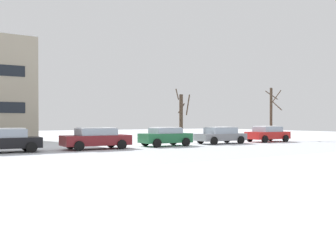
# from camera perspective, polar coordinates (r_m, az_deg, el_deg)

# --- Properties ---
(parked_car_black) EXTENTS (3.84, 2.11, 1.48)m
(parked_car_black) POSITION_cam_1_polar(r_m,az_deg,el_deg) (23.91, -23.91, -2.03)
(parked_car_black) COLOR black
(parked_car_black) RESTS_ON ground
(parked_car_maroon) EXTENTS (4.51, 2.19, 1.46)m
(parked_car_maroon) POSITION_cam_1_polar(r_m,az_deg,el_deg) (24.99, -11.19, -1.86)
(parked_car_maroon) COLOR maroon
(parked_car_maroon) RESTS_ON ground
(parked_car_green) EXTENTS (3.85, 2.07, 1.43)m
(parked_car_green) POSITION_cam_1_polar(r_m,az_deg,el_deg) (27.46, -0.40, -1.64)
(parked_car_green) COLOR #1E6038
(parked_car_green) RESTS_ON ground
(parked_car_gray) EXTENTS (4.38, 2.06, 1.42)m
(parked_car_gray) POSITION_cam_1_polar(r_m,az_deg,el_deg) (30.81, 8.24, -1.41)
(parked_car_gray) COLOR slate
(parked_car_gray) RESTS_ON ground
(parked_car_red) EXTENTS (4.06, 2.13, 1.44)m
(parked_car_red) POSITION_cam_1_polar(r_m,az_deg,el_deg) (34.57, 15.31, -1.17)
(parked_car_red) COLOR red
(parked_car_red) RESTS_ON ground
(tree_far_left) EXTENTS (1.38, 1.37, 4.79)m
(tree_far_left) POSITION_cam_1_polar(r_m,az_deg,el_deg) (32.31, 2.10, 1.43)
(tree_far_left) COLOR #423326
(tree_far_left) RESTS_ON ground
(tree_far_right) EXTENTS (1.65, 1.63, 5.27)m
(tree_far_right) POSITION_cam_1_polar(r_m,az_deg,el_deg) (38.51, 15.88, 2.07)
(tree_far_right) COLOR #423326
(tree_far_right) RESTS_ON ground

